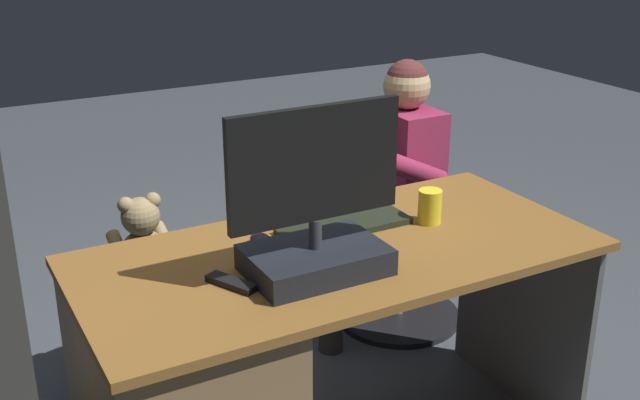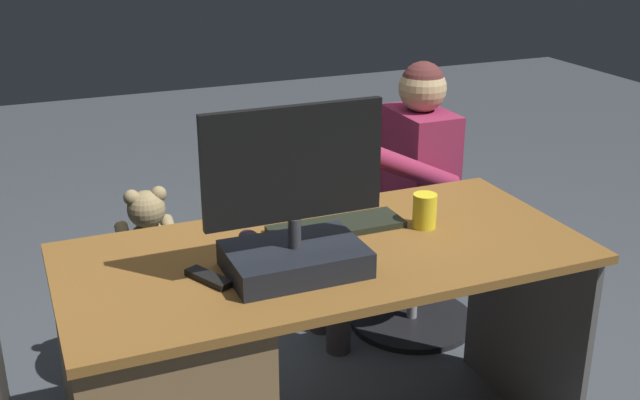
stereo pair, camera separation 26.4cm
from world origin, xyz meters
TOP-DOWN VIEW (x-y plane):
  - desk at (0.40, 0.32)m, footprint 1.53×0.72m
  - monitor at (0.13, 0.42)m, footprint 0.50×0.25m
  - keyboard at (-0.09, 0.20)m, footprint 0.42×0.14m
  - computer_mouse at (0.19, 0.19)m, footprint 0.06×0.10m
  - cup at (-0.35, 0.28)m, footprint 0.07×0.07m
  - tv_remote at (0.37, 0.39)m, footprint 0.11×0.15m
  - office_chair_teddy at (0.40, -0.35)m, footprint 0.56×0.56m
  - teddy_bear at (0.40, -0.36)m, footprint 0.21×0.21m
  - visitor_chair at (-0.69, -0.35)m, footprint 0.53×0.53m
  - person at (-0.60, -0.35)m, footprint 0.53×0.47m

SIDE VIEW (x-z plane):
  - office_chair_teddy at x=0.40m, z-range 0.02..0.48m
  - visitor_chair at x=-0.69m, z-range 0.03..0.49m
  - desk at x=0.40m, z-range 0.03..0.78m
  - teddy_bear at x=0.40m, z-range 0.45..0.75m
  - person at x=-0.60m, z-range 0.10..1.23m
  - tv_remote at x=0.37m, z-range 0.75..0.77m
  - keyboard at x=-0.09m, z-range 0.75..0.77m
  - computer_mouse at x=0.19m, z-range 0.75..0.79m
  - cup at x=-0.35m, z-range 0.75..0.86m
  - monitor at x=0.13m, z-range 0.66..1.12m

